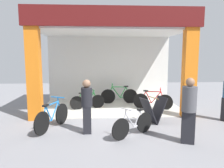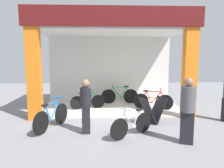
# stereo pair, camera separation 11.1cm
# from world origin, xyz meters

# --- Properties ---
(ground_plane) EXTENTS (19.96, 19.96, 0.00)m
(ground_plane) POSITION_xyz_m (0.00, 0.00, 0.00)
(ground_plane) COLOR gray
(ground_plane) RESTS_ON ground
(shop_facade) EXTENTS (6.18, 3.54, 3.91)m
(shop_facade) POSITION_xyz_m (0.00, 1.71, 2.11)
(shop_facade) COLOR beige
(shop_facade) RESTS_ON ground
(bicycle_inside_0) EXTENTS (1.60, 0.59, 0.91)m
(bicycle_inside_0) POSITION_xyz_m (1.75, 1.22, 0.37)
(bicycle_inside_0) COLOR black
(bicycle_inside_0) RESTS_ON ground
(bicycle_inside_1) EXTENTS (1.44, 0.49, 0.82)m
(bicycle_inside_1) POSITION_xyz_m (-1.02, 1.40, 0.33)
(bicycle_inside_1) COLOR black
(bicycle_inside_1) RESTS_ON ground
(bicycle_inside_2) EXTENTS (1.74, 0.48, 0.96)m
(bicycle_inside_2) POSITION_xyz_m (0.44, 2.38, 0.38)
(bicycle_inside_2) COLOR black
(bicycle_inside_2) RESTS_ON ground
(bicycle_parked_0) EXTENTS (0.70, 1.64, 0.96)m
(bicycle_parked_0) POSITION_xyz_m (-1.96, -1.04, 0.38)
(bicycle_parked_0) COLOR black
(bicycle_parked_0) RESTS_ON ground
(bicycle_parked_1) EXTENTS (1.27, 0.94, 0.85)m
(bicycle_parked_1) POSITION_xyz_m (0.45, -1.77, 0.34)
(bicycle_parked_1) COLOR black
(bicycle_parked_1) RESTS_ON ground
(sandwich_board_sign) EXTENTS (0.94, 0.79, 0.89)m
(sandwich_board_sign) POSITION_xyz_m (1.31, -0.62, 0.44)
(sandwich_board_sign) COLOR black
(sandwich_board_sign) RESTS_ON ground
(pedestrian_0) EXTENTS (0.34, 0.34, 1.59)m
(pedestrian_0) POSITION_xyz_m (-0.87, -1.43, 0.82)
(pedestrian_0) COLOR black
(pedestrian_0) RESTS_ON ground
(pedestrian_2) EXTENTS (0.47, 0.47, 1.72)m
(pedestrian_2) POSITION_xyz_m (1.80, -2.32, 0.90)
(pedestrian_2) COLOR black
(pedestrian_2) RESTS_ON ground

